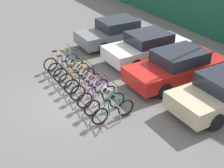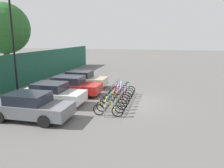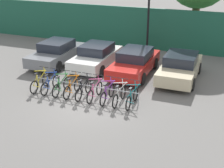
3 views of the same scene
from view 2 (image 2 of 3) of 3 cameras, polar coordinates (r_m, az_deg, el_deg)
ground_plane at (r=14.60m, az=3.83°, el=-4.60°), size 120.00×120.00×0.00m
hoarding_wall at (r=18.35m, az=-26.82°, el=2.17°), size 36.00×0.16×2.87m
bike_rack at (r=14.10m, az=0.79°, el=-3.07°), size 5.33×0.04×0.57m
bicycle_yellow at (r=11.88m, az=-1.03°, el=-6.67°), size 0.68×1.71×1.05m
bicycle_blue at (r=12.42m, az=-0.35°, el=-5.81°), size 0.68×1.71×1.05m
bicycle_green at (r=12.99m, az=0.29°, el=-4.99°), size 0.68×1.71×1.05m
bicycle_orange at (r=13.54m, az=0.86°, el=-4.27°), size 0.68×1.71×1.05m
bicycle_black at (r=14.10m, az=1.38°, el=-3.59°), size 0.68×1.71×1.05m
bicycle_pink at (r=14.64m, az=1.85°, el=-2.99°), size 0.68×1.71×1.05m
bicycle_purple at (r=15.24m, az=2.33°, el=-2.39°), size 0.68×1.71×1.05m
bicycle_white at (r=15.80m, az=2.73°, el=-1.87°), size 0.68×1.71×1.05m
bicycle_teal at (r=16.37m, az=3.12°, el=-1.36°), size 0.68×1.71×1.05m
car_grey at (r=12.14m, az=-20.53°, el=-5.49°), size 1.91×4.30×1.40m
car_white at (r=14.35m, az=-15.60°, el=-2.48°), size 1.91×4.21×1.40m
car_red at (r=16.38m, az=-10.91°, el=-0.44°), size 1.91×4.51×1.40m
car_beige at (r=18.67m, az=-8.12°, el=1.22°), size 1.91×4.27×1.40m
lamp_post at (r=17.75m, az=-24.44°, el=10.24°), size 0.24×0.44×7.15m
tree_behind_hoarding at (r=21.57m, az=-26.35°, el=12.80°), size 4.38×4.38×7.12m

